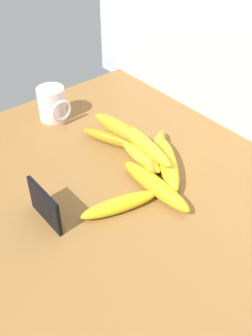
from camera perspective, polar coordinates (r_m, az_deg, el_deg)
name	(u,v)px	position (r cm, az deg, el deg)	size (l,w,h in cm)	color
counter_top	(141,213)	(85.80, 2.25, -6.55)	(110.00, 76.00, 3.00)	olive
chalkboard_sign	(45,207)	(81.26, -11.57, -5.48)	(11.00, 1.80, 8.40)	black
coffee_mug	(52,104)	(111.76, -10.55, 9.05)	(9.08, 7.58, 9.24)	white
banana_0	(155,155)	(95.93, 4.22, 1.90)	(20.94, 3.59, 3.59)	gold
banana_1	(155,185)	(87.19, 4.25, -2.53)	(20.59, 3.99, 3.99)	gold
banana_2	(140,154)	(95.69, 2.03, 1.98)	(15.98, 3.83, 3.83)	yellow
banana_3	(168,164)	(92.98, 6.09, 0.59)	(19.67, 4.21, 4.21)	yellow
banana_4	(119,205)	(83.04, -0.98, -5.32)	(17.33, 3.44, 3.44)	yellow
banana_5	(118,140)	(100.93, -1.20, 4.10)	(19.94, 3.36, 3.36)	#B38619
banana_6	(144,143)	(93.12, 2.57, 3.56)	(20.23, 3.46, 3.46)	yellow
banana_7	(120,129)	(98.49, -0.86, 5.69)	(17.99, 3.95, 3.95)	#B29120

